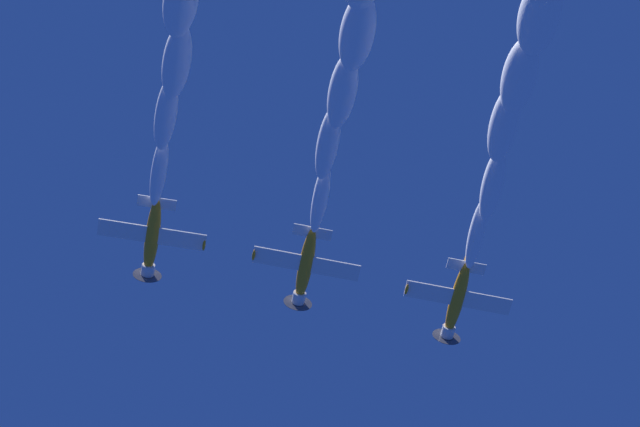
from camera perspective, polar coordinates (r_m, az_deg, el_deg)
airplane_lead at (r=88.73m, az=-9.55°, el=-1.44°), size 8.59×9.52×2.80m
airplane_left_wingman at (r=87.22m, az=-0.85°, el=-3.09°), size 8.60×9.53×2.94m
airplane_right_wingman at (r=88.85m, az=7.78°, el=-4.99°), size 8.58×9.52×2.68m
smoke_trail_left_wingman at (r=78.85m, az=2.40°, el=11.97°), size 30.31×4.11×5.78m
smoke_trail_right_wingman at (r=80.49m, az=11.91°, el=9.49°), size 30.61×3.98×5.91m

